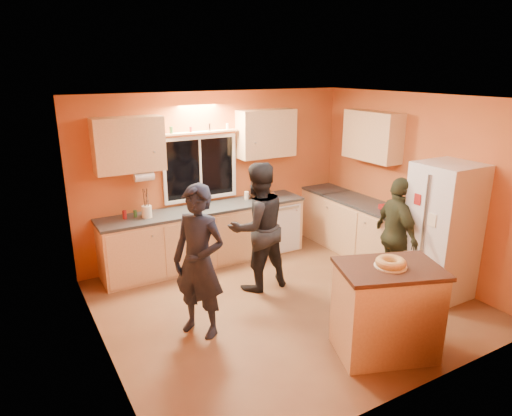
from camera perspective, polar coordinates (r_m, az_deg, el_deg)
ground at (r=6.08m, az=3.71°, el=-11.76°), size 4.50×4.50×0.00m
room_shell at (r=5.88m, az=2.78°, el=4.20°), size 4.54×4.04×2.61m
back_counter at (r=7.24m, az=-3.56°, el=-2.92°), size 4.23×0.62×0.90m
right_counter at (r=7.38m, az=14.35°, el=-3.04°), size 0.62×1.84×0.90m
refrigerator at (r=6.39m, az=22.30°, el=-2.74°), size 0.72×0.70×1.80m
island at (r=5.08m, az=15.97°, el=-12.13°), size 1.21×1.02×1.00m
bundt_pastry at (r=4.84m, az=16.49°, el=-6.56°), size 0.31×0.31×0.09m
person_left at (r=5.12m, az=-7.15°, el=-6.69°), size 0.71×0.77×1.76m
person_center at (r=6.13m, az=0.19°, el=-2.39°), size 0.88×0.69×1.76m
person_right at (r=6.39m, az=17.14°, el=-3.27°), size 0.62×0.99×1.58m
mixing_bowl at (r=7.39m, az=0.59°, el=1.60°), size 0.43×0.43×0.10m
utensil_crock at (r=6.62m, az=-13.50°, el=-0.44°), size 0.14×0.14×0.17m
potted_plant at (r=6.72m, az=19.71°, el=-0.18°), size 0.28×0.25×0.29m
red_box at (r=7.09m, az=15.84°, el=0.12°), size 0.19×0.16×0.07m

